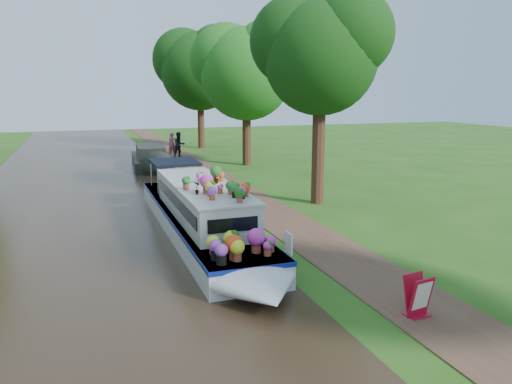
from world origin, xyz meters
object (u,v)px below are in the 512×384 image
(sandwich_board, at_px, (418,298))
(pedestrian_pink, at_px, (172,145))
(second_boat, at_px, (151,159))
(pedestrian_dark, at_px, (179,145))
(plant_boat, at_px, (203,214))

(sandwich_board, xyz_separation_m, pedestrian_pink, (-0.28, 28.63, 0.49))
(second_boat, xyz_separation_m, pedestrian_dark, (2.67, 4.10, 0.39))
(sandwich_board, distance_m, pedestrian_pink, 28.64)
(plant_boat, relative_size, second_boat, 1.80)
(plant_boat, height_order, second_boat, plant_boat)
(sandwich_board, relative_size, pedestrian_dark, 0.49)
(second_boat, bearing_deg, pedestrian_pink, 68.41)
(plant_boat, distance_m, pedestrian_pink, 21.48)
(plant_boat, distance_m, sandwich_board, 7.96)
(plant_boat, height_order, pedestrian_pink, plant_boat)
(pedestrian_dark, bearing_deg, plant_boat, -117.64)
(sandwich_board, bearing_deg, pedestrian_pink, 80.84)
(sandwich_board, xyz_separation_m, pedestrian_dark, (0.12, 27.98, 0.53))
(plant_boat, bearing_deg, pedestrian_dark, 81.27)
(plant_boat, relative_size, sandwich_board, 14.79)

